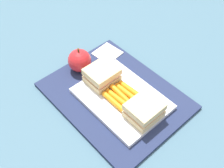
{
  "coord_description": "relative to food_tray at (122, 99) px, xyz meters",
  "views": [
    {
      "loc": [
        -0.35,
        0.32,
        0.59
      ],
      "look_at": [
        0.01,
        0.0,
        0.04
      ],
      "focal_mm": 45.07,
      "sensor_mm": 36.0,
      "label": 1
    }
  ],
  "objects": [
    {
      "name": "ground_plane",
      "position": [
        0.03,
        0.0,
        -0.02
      ],
      "size": [
        2.4,
        2.4,
        0.0
      ],
      "primitive_type": "plane",
      "color": "#42667A"
    },
    {
      "name": "lunchbag_mat",
      "position": [
        0.03,
        0.0,
        -0.01
      ],
      "size": [
        0.36,
        0.28,
        0.01
      ],
      "primitive_type": "cube",
      "color": "navy",
      "rests_on": "ground_plane"
    },
    {
      "name": "food_tray",
      "position": [
        0.0,
        0.0,
        0.0
      ],
      "size": [
        0.23,
        0.17,
        0.01
      ],
      "primitive_type": "cube",
      "color": "white",
      "rests_on": "lunchbag_mat"
    },
    {
      "name": "sandwich_half_left",
      "position": [
        -0.08,
        0.0,
        0.03
      ],
      "size": [
        0.07,
        0.08,
        0.04
      ],
      "color": "#DBC189",
      "rests_on": "food_tray"
    },
    {
      "name": "sandwich_half_right",
      "position": [
        0.08,
        0.0,
        0.03
      ],
      "size": [
        0.07,
        0.08,
        0.04
      ],
      "color": "#DBC189",
      "rests_on": "food_tray"
    },
    {
      "name": "carrot_sticks_bundle",
      "position": [
        0.0,
        -0.0,
        0.01
      ],
      "size": [
        0.08,
        0.07,
        0.02
      ],
      "color": "orange",
      "rests_on": "food_tray"
    },
    {
      "name": "apple",
      "position": [
        0.16,
        0.01,
        0.03
      ],
      "size": [
        0.07,
        0.07,
        0.08
      ],
      "color": "red",
      "rests_on": "lunchbag_mat"
    },
    {
      "name": "paper_napkin",
      "position": [
        0.16,
        -0.09,
        -0.0
      ],
      "size": [
        0.08,
        0.08,
        0.0
      ],
      "primitive_type": "cube",
      "rotation": [
        0.0,
        0.0,
        0.1
      ],
      "color": "white",
      "rests_on": "lunchbag_mat"
    }
  ]
}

